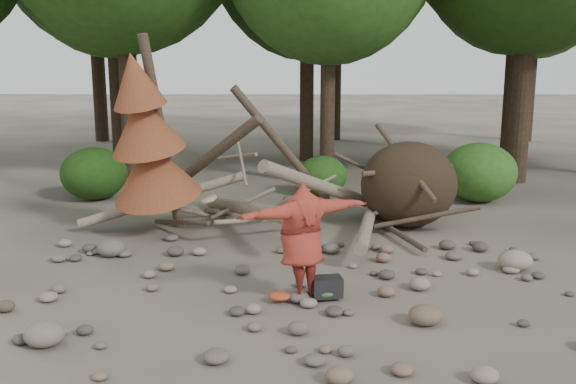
{
  "coord_description": "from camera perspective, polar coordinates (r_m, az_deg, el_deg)",
  "views": [
    {
      "loc": [
        -0.1,
        -10.08,
        3.82
      ],
      "look_at": [
        -0.15,
        1.5,
        1.4
      ],
      "focal_mm": 40.0,
      "sensor_mm": 36.0,
      "label": 1
    }
  ],
  "objects": [
    {
      "name": "backpack",
      "position": [
        10.46,
        3.47,
        -8.7
      ],
      "size": [
        0.53,
        0.4,
        0.32
      ],
      "primitive_type": "cube",
      "rotation": [
        0.0,
        0.0,
        0.17
      ],
      "color": "black",
      "rests_on": "ground"
    },
    {
      "name": "dead_conifer",
      "position": [
        13.89,
        -12.34,
        4.47
      ],
      "size": [
        2.06,
        2.16,
        4.35
      ],
      "color": "#4C3F30",
      "rests_on": "ground"
    },
    {
      "name": "cloth_orange",
      "position": [
        10.34,
        -0.74,
        -9.51
      ],
      "size": [
        0.35,
        0.29,
        0.13
      ],
      "primitive_type": "ellipsoid",
      "color": "#B53F1F",
      "rests_on": "ground"
    },
    {
      "name": "cloth_green",
      "position": [
        10.49,
        3.24,
        -9.06
      ],
      "size": [
        0.46,
        0.39,
        0.17
      ],
      "primitive_type": "ellipsoid",
      "color": "#356C2B",
      "rests_on": "ground"
    },
    {
      "name": "bush_right",
      "position": [
        18.08,
        16.63,
        1.69
      ],
      "size": [
        2.0,
        2.0,
        1.6
      ],
      "primitive_type": "ellipsoid",
      "color": "#336820",
      "rests_on": "ground"
    },
    {
      "name": "boulder_front_left",
      "position": [
        9.46,
        -20.82,
        -11.73
      ],
      "size": [
        0.55,
        0.5,
        0.33
      ],
      "primitive_type": "ellipsoid",
      "color": "slate",
      "rests_on": "ground"
    },
    {
      "name": "bush_left",
      "position": [
        18.37,
        -16.86,
        1.58
      ],
      "size": [
        1.8,
        1.8,
        1.44
      ],
      "primitive_type": "ellipsoid",
      "color": "#1F4512",
      "rests_on": "ground"
    },
    {
      "name": "boulder_mid_left",
      "position": [
        13.1,
        -15.44,
        -4.81
      ],
      "size": [
        0.56,
        0.51,
        0.34
      ],
      "primitive_type": "ellipsoid",
      "color": "#645E54",
      "rests_on": "ground"
    },
    {
      "name": "ground",
      "position": [
        10.78,
        0.76,
        -8.95
      ],
      "size": [
        120.0,
        120.0,
        0.0
      ],
      "primitive_type": "plane",
      "color": "#514C44",
      "rests_on": "ground"
    },
    {
      "name": "frisbee_thrower",
      "position": [
        10.13,
        1.24,
        -4.33
      ],
      "size": [
        2.78,
        1.58,
        1.85
      ],
      "color": "maroon",
      "rests_on": "ground"
    },
    {
      "name": "boulder_front_right",
      "position": [
        9.73,
        12.12,
        -10.64
      ],
      "size": [
        0.5,
        0.45,
        0.3
      ],
      "primitive_type": "ellipsoid",
      "color": "brown",
      "rests_on": "ground"
    },
    {
      "name": "boulder_mid_right",
      "position": [
        12.52,
        19.55,
        -5.76
      ],
      "size": [
        0.63,
        0.56,
        0.38
      ],
      "primitive_type": "ellipsoid",
      "color": "gray",
      "rests_on": "ground"
    },
    {
      "name": "deadfall_pile",
      "position": [
        14.75,
        8.5,
        0.46
      ],
      "size": [
        8.55,
        5.24,
        3.3
      ],
      "color": "#332619",
      "rests_on": "ground"
    },
    {
      "name": "bush_mid",
      "position": [
        18.2,
        3.08,
        1.47
      ],
      "size": [
        1.4,
        1.4,
        1.12
      ],
      "primitive_type": "ellipsoid",
      "color": "#295719",
      "rests_on": "ground"
    }
  ]
}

